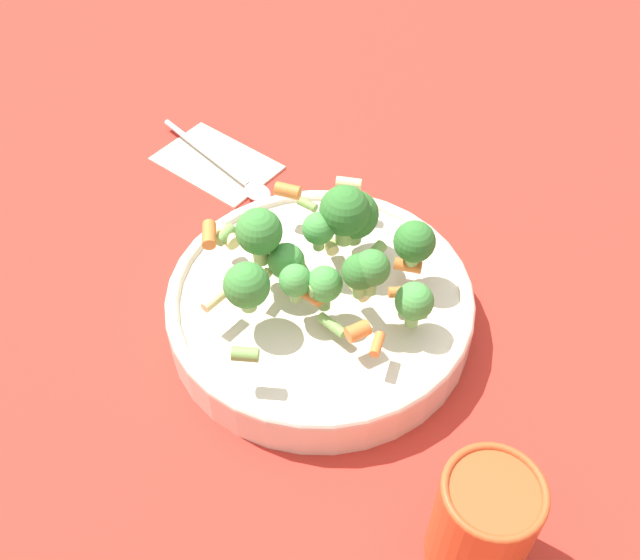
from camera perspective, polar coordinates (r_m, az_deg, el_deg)
name	(u,v)px	position (r m, az deg, el deg)	size (l,w,h in m)	color
ground_plane	(320,322)	(0.74, 0.00, -3.21)	(3.00, 3.00, 0.00)	#B72D23
bowl	(320,306)	(0.72, 0.00, -1.96)	(0.29, 0.29, 0.05)	beige
pasta_salad	(329,248)	(0.68, 0.67, 2.45)	(0.23, 0.24, 0.08)	#8CB766
cup	(483,522)	(0.58, 12.32, -17.58)	(0.07, 0.07, 0.11)	#CC4C23
napkin	(216,162)	(0.92, -7.90, 8.87)	(0.16, 0.13, 0.01)	beige
spoon	(233,173)	(0.89, -6.65, 8.09)	(0.18, 0.11, 0.01)	silver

